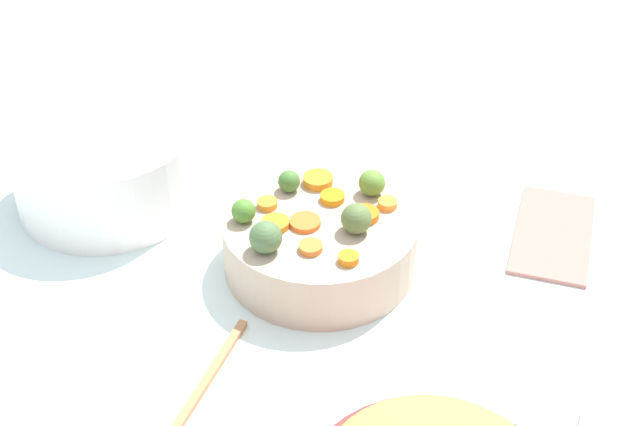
{
  "coord_description": "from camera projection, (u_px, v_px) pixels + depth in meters",
  "views": [
    {
      "loc": [
        -0.86,
        -0.11,
        0.77
      ],
      "look_at": [
        0.02,
        -0.03,
        0.11
      ],
      "focal_mm": 50.32,
      "sensor_mm": 36.0,
      "label": 1
    }
  ],
  "objects": [
    {
      "name": "casserole_dish",
      "position": [
        106.0,
        166.0,
        1.24
      ],
      "size": [
        0.26,
        0.26,
        0.11
      ],
      "primitive_type": "cylinder",
      "color": "white",
      "rests_on": "tabletop"
    },
    {
      "name": "brussels_sprout_0",
      "position": [
        372.0,
        183.0,
        1.15
      ],
      "size": [
        0.03,
        0.03,
        0.03
      ],
      "primitive_type": "sphere",
      "color": "olive",
      "rests_on": "serving_bowl_carrots"
    },
    {
      "name": "dish_towel",
      "position": [
        553.0,
        234.0,
        1.21
      ],
      "size": [
        0.21,
        0.14,
        0.01
      ],
      "primitive_type": "cube",
      "rotation": [
        0.0,
        0.0,
        -0.21
      ],
      "color": "#B17568",
      "rests_on": "tabletop"
    },
    {
      "name": "carrot_slice_0",
      "position": [
        305.0,
        222.0,
        1.1
      ],
      "size": [
        0.05,
        0.05,
        0.01
      ],
      "primitive_type": "cylinder",
      "rotation": [
        0.0,
        0.0,
        1.79
      ],
      "color": "orange",
      "rests_on": "serving_bowl_carrots"
    },
    {
      "name": "brussels_sprout_4",
      "position": [
        289.0,
        181.0,
        1.16
      ],
      "size": [
        0.03,
        0.03,
        0.03
      ],
      "primitive_type": "sphere",
      "color": "#437130",
      "rests_on": "serving_bowl_carrots"
    },
    {
      "name": "carrot_slice_7",
      "position": [
        318.0,
        180.0,
        1.17
      ],
      "size": [
        0.05,
        0.05,
        0.01
      ],
      "primitive_type": "cylinder",
      "rotation": [
        0.0,
        0.0,
        2.19
      ],
      "color": "orange",
      "rests_on": "serving_bowl_carrots"
    },
    {
      "name": "brussels_sprout_2",
      "position": [
        266.0,
        237.0,
        1.05
      ],
      "size": [
        0.04,
        0.04,
        0.04
      ],
      "primitive_type": "sphere",
      "color": "#4E6D41",
      "rests_on": "serving_bowl_carrots"
    },
    {
      "name": "brussels_sprout_1",
      "position": [
        244.0,
        211.0,
        1.1
      ],
      "size": [
        0.03,
        0.03,
        0.03
      ],
      "primitive_type": "sphere",
      "color": "#4B812D",
      "rests_on": "serving_bowl_carrots"
    },
    {
      "name": "carrot_slice_5",
      "position": [
        387.0,
        204.0,
        1.13
      ],
      "size": [
        0.03,
        0.03,
        0.01
      ],
      "primitive_type": "cylinder",
      "rotation": [
        0.0,
        0.0,
        2.83
      ],
      "color": "orange",
      "rests_on": "serving_bowl_carrots"
    },
    {
      "name": "carrot_slice_1",
      "position": [
        267.0,
        204.0,
        1.13
      ],
      "size": [
        0.04,
        0.04,
        0.01
      ],
      "primitive_type": "cylinder",
      "rotation": [
        0.0,
        0.0,
        2.61
      ],
      "color": "orange",
      "rests_on": "serving_bowl_carrots"
    },
    {
      "name": "brussels_sprout_3",
      "position": [
        356.0,
        220.0,
        1.08
      ],
      "size": [
        0.04,
        0.04,
        0.04
      ],
      "primitive_type": "sphere",
      "color": "#566D39",
      "rests_on": "serving_bowl_carrots"
    },
    {
      "name": "tabletop",
      "position": [
        294.0,
        280.0,
        1.15
      ],
      "size": [
        2.4,
        2.4,
        0.02
      ],
      "primitive_type": "cube",
      "color": "white",
      "rests_on": "ground"
    },
    {
      "name": "carrot_slice_3",
      "position": [
        311.0,
        247.0,
        1.06
      ],
      "size": [
        0.03,
        0.03,
        0.01
      ],
      "primitive_type": "cylinder",
      "rotation": [
        0.0,
        0.0,
        4.6
      ],
      "color": "orange",
      "rests_on": "serving_bowl_carrots"
    },
    {
      "name": "carrot_slice_2",
      "position": [
        349.0,
        258.0,
        1.05
      ],
      "size": [
        0.03,
        0.03,
        0.01
      ],
      "primitive_type": "cylinder",
      "rotation": [
        0.0,
        0.0,
        5.28
      ],
      "color": "orange",
      "rests_on": "serving_bowl_carrots"
    },
    {
      "name": "carrot_slice_4",
      "position": [
        365.0,
        215.0,
        1.11
      ],
      "size": [
        0.05,
        0.05,
        0.01
      ],
      "primitive_type": "cylinder",
      "rotation": [
        0.0,
        0.0,
        2.36
      ],
      "color": "orange",
      "rests_on": "serving_bowl_carrots"
    },
    {
      "name": "carrot_slice_8",
      "position": [
        276.0,
        221.0,
        1.1
      ],
      "size": [
        0.05,
        0.05,
        0.01
      ],
      "primitive_type": "cylinder",
      "rotation": [
        0.0,
        0.0,
        4.21
      ],
      "color": "orange",
      "rests_on": "serving_bowl_carrots"
    },
    {
      "name": "serving_bowl_carrots",
      "position": [
        320.0,
        243.0,
        1.14
      ],
      "size": [
        0.25,
        0.25,
        0.08
      ],
      "primitive_type": "cylinder",
      "color": "#C0A68D",
      "rests_on": "tabletop"
    },
    {
      "name": "carrot_slice_6",
      "position": [
        332.0,
        197.0,
        1.14
      ],
      "size": [
        0.04,
        0.04,
        0.01
      ],
      "primitive_type": "cylinder",
      "rotation": [
        0.0,
        0.0,
        5.62
      ],
      "color": "orange",
      "rests_on": "serving_bowl_carrots"
    }
  ]
}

